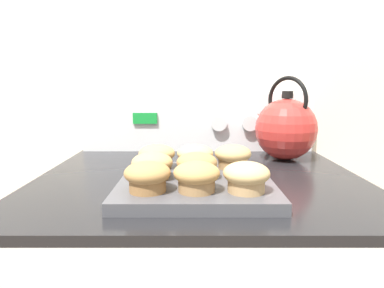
# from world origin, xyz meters

# --- Properties ---
(wall_back) EXTENTS (8.00, 0.05, 2.40)m
(wall_back) POSITION_xyz_m (0.00, 0.71, 1.20)
(wall_back) COLOR silver
(wall_back) RESTS_ON ground_plane
(control_panel) EXTENTS (0.71, 0.07, 0.18)m
(control_panel) POSITION_xyz_m (0.00, 0.65, 0.98)
(control_panel) COLOR white
(control_panel) RESTS_ON stove_range
(muffin_pan) EXTENTS (0.30, 0.30, 0.02)m
(muffin_pan) POSITION_xyz_m (-0.01, 0.23, 0.90)
(muffin_pan) COLOR #4C4C51
(muffin_pan) RESTS_ON stove_range
(muffin_r0_c0) EXTENTS (0.08, 0.08, 0.05)m
(muffin_r0_c0) POSITION_xyz_m (-0.09, 0.15, 0.94)
(muffin_r0_c0) COLOR olive
(muffin_r0_c0) RESTS_ON muffin_pan
(muffin_r0_c1) EXTENTS (0.08, 0.08, 0.05)m
(muffin_r0_c1) POSITION_xyz_m (-0.01, 0.15, 0.94)
(muffin_r0_c1) COLOR #A37A4C
(muffin_r0_c1) RESTS_ON muffin_pan
(muffin_r0_c2) EXTENTS (0.08, 0.08, 0.05)m
(muffin_r0_c2) POSITION_xyz_m (0.08, 0.15, 0.94)
(muffin_r0_c2) COLOR tan
(muffin_r0_c2) RESTS_ON muffin_pan
(muffin_r1_c0) EXTENTS (0.08, 0.08, 0.05)m
(muffin_r1_c0) POSITION_xyz_m (-0.09, 0.23, 0.94)
(muffin_r1_c0) COLOR tan
(muffin_r1_c0) RESTS_ON muffin_pan
(muffin_r1_c1) EXTENTS (0.08, 0.08, 0.05)m
(muffin_r1_c1) POSITION_xyz_m (-0.01, 0.23, 0.94)
(muffin_r1_c1) COLOR #A37A4C
(muffin_r1_c1) RESTS_ON muffin_pan
(muffin_r2_c0) EXTENTS (0.08, 0.08, 0.05)m
(muffin_r2_c0) POSITION_xyz_m (-0.10, 0.32, 0.94)
(muffin_r2_c0) COLOR #A37A4C
(muffin_r2_c0) RESTS_ON muffin_pan
(muffin_r2_c1) EXTENTS (0.08, 0.08, 0.05)m
(muffin_r2_c1) POSITION_xyz_m (-0.01, 0.32, 0.94)
(muffin_r2_c1) COLOR olive
(muffin_r2_c1) RESTS_ON muffin_pan
(muffin_r2_c2) EXTENTS (0.08, 0.08, 0.05)m
(muffin_r2_c2) POSITION_xyz_m (0.07, 0.32, 0.94)
(muffin_r2_c2) COLOR #A37A4C
(muffin_r2_c2) RESTS_ON muffin_pan
(tea_kettle) EXTENTS (0.17, 0.19, 0.23)m
(tea_kettle) POSITION_xyz_m (0.24, 0.51, 0.98)
(tea_kettle) COLOR red
(tea_kettle) RESTS_ON stove_range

